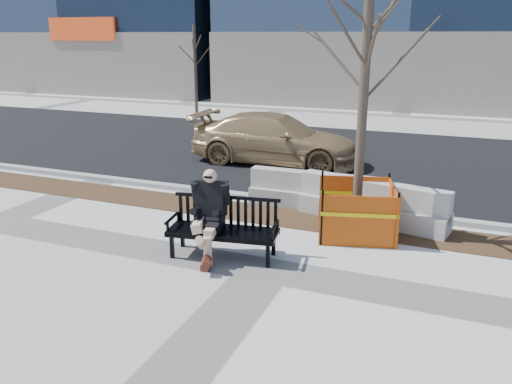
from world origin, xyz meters
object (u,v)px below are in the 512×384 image
sedan (275,163)px  tree_fence (355,233)px  bench (223,256)px  jersey_barrier_left (313,208)px  seated_man (210,254)px  jersey_barrier_right (371,222)px

sedan → tree_fence: bearing=-146.3°
bench → jersey_barrier_left: bearing=67.6°
jersey_barrier_left → tree_fence: bearing=-45.6°
seated_man → jersey_barrier_right: seated_man is taller
bench → sedan: sedan is taller
bench → jersey_barrier_right: (2.19, 2.80, 0.00)m
seated_man → tree_fence: 3.03m
seated_man → sedan: bearing=90.9°
seated_man → tree_fence: size_ratio=0.29×
sedan → jersey_barrier_right: size_ratio=1.64×
bench → jersey_barrier_left: bench is taller
seated_man → sedan: size_ratio=0.30×
seated_man → jersey_barrier_right: 3.72m
seated_man → sedan: 7.12m
bench → tree_fence: bearing=35.8°
jersey_barrier_right → seated_man: bearing=-119.8°
bench → jersey_barrier_right: 3.56m
tree_fence → jersey_barrier_right: 0.82m
tree_fence → sedan: 6.13m
sedan → jersey_barrier_left: size_ratio=1.76×
bench → seated_man: size_ratio=1.26×
jersey_barrier_left → sedan: bearing=120.5°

